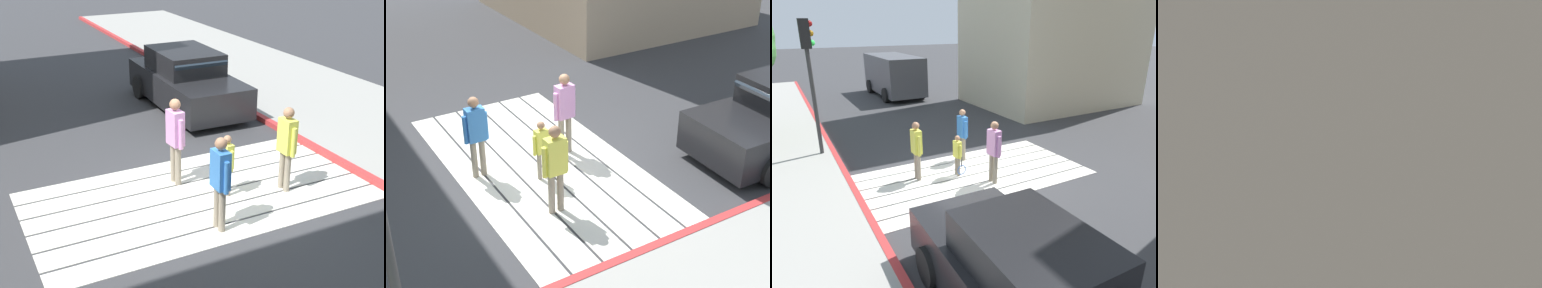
# 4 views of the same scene
# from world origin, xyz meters

# --- Properties ---
(ground_plane) EXTENTS (120.00, 120.00, 0.00)m
(ground_plane) POSITION_xyz_m (0.00, 0.00, 0.00)
(ground_plane) COLOR #38383A
(crosswalk_stripes) EXTENTS (6.40, 3.25, 0.01)m
(crosswalk_stripes) POSITION_xyz_m (0.00, 0.00, 0.01)
(crosswalk_stripes) COLOR silver
(crosswalk_stripes) RESTS_ON ground
(sidewalk_west) EXTENTS (4.80, 40.00, 0.12)m
(sidewalk_west) POSITION_xyz_m (-5.60, 0.00, 0.06)
(sidewalk_west) COLOR #9E9B93
(sidewalk_west) RESTS_ON ground
(curb_painted) EXTENTS (0.16, 40.00, 0.13)m
(curb_painted) POSITION_xyz_m (-3.25, 0.00, 0.07)
(curb_painted) COLOR #BC3333
(curb_painted) RESTS_ON ground
(car_parked_near_curb) EXTENTS (2.05, 4.34, 1.57)m
(car_parked_near_curb) POSITION_xyz_m (-2.00, -4.71, 0.73)
(car_parked_near_curb) COLOR black
(car_parked_near_curb) RESTS_ON ground
(van_down_street) EXTENTS (2.40, 5.22, 2.35)m
(van_down_street) POSITION_xyz_m (1.66, 12.12, 1.28)
(van_down_street) COLOR #4C4C51
(van_down_street) RESTS_ON ground
(traffic_light_corner) EXTENTS (0.39, 0.28, 4.24)m
(traffic_light_corner) POSITION_xyz_m (-3.58, 3.64, 3.04)
(traffic_light_corner) COLOR #2D2D2D
(traffic_light_corner) RESTS_ON ground
(street_tree) EXTENTS (3.20, 3.20, 5.32)m
(street_tree) POSITION_xyz_m (-5.81, 5.93, 3.63)
(street_tree) COLOR brown
(street_tree) RESTS_ON ground
(pedestrian_adult_lead) EXTENTS (0.21, 0.48, 1.64)m
(pedestrian_adult_lead) POSITION_xyz_m (0.26, 1.17, 0.95)
(pedestrian_adult_lead) COLOR gray
(pedestrian_adult_lead) RESTS_ON ground
(pedestrian_adult_trailing) EXTENTS (0.21, 0.49, 1.65)m
(pedestrian_adult_trailing) POSITION_xyz_m (-1.52, 0.50, 0.96)
(pedestrian_adult_trailing) COLOR gray
(pedestrian_adult_trailing) RESTS_ON ground
(pedestrian_adult_side) EXTENTS (0.25, 0.50, 1.72)m
(pedestrian_adult_side) POSITION_xyz_m (0.19, -0.67, 1.00)
(pedestrian_adult_side) COLOR gray
(pedestrian_adult_side) RESTS_ON ground
(pedestrian_child_with_racket) EXTENTS (0.28, 0.38, 1.20)m
(pedestrian_child_with_racket) POSITION_xyz_m (-0.43, 0.18, 0.67)
(pedestrian_child_with_racket) COLOR gray
(pedestrian_child_with_racket) RESTS_ON ground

